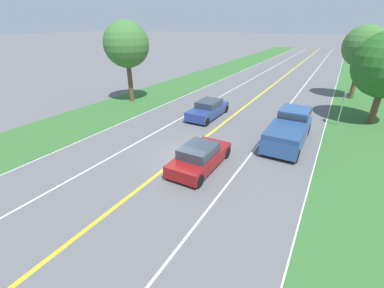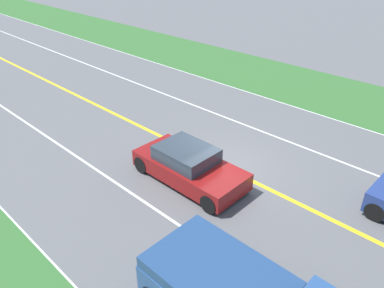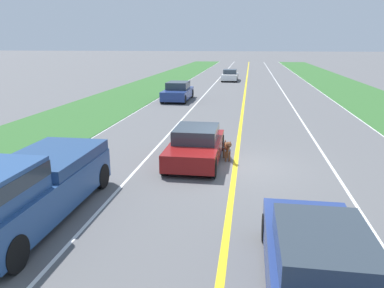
% 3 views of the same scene
% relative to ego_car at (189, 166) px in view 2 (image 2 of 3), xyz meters
% --- Properties ---
extents(ground_plane, '(400.00, 400.00, 0.00)m').
position_rel_ego_car_xyz_m(ground_plane, '(-1.54, 0.38, -0.62)').
color(ground_plane, '#5B5B5E').
extents(centre_divider_line, '(0.18, 160.00, 0.01)m').
position_rel_ego_car_xyz_m(centre_divider_line, '(-1.54, 0.38, -0.61)').
color(centre_divider_line, yellow).
rests_on(centre_divider_line, ground).
extents(lane_edge_line_right, '(0.14, 160.00, 0.01)m').
position_rel_ego_car_xyz_m(lane_edge_line_right, '(5.46, 0.38, -0.61)').
color(lane_edge_line_right, white).
rests_on(lane_edge_line_right, ground).
extents(lane_edge_line_left, '(0.14, 160.00, 0.01)m').
position_rel_ego_car_xyz_m(lane_edge_line_left, '(-8.54, 0.38, -0.61)').
color(lane_edge_line_left, white).
rests_on(lane_edge_line_left, ground).
extents(lane_dash_same_dir, '(0.10, 160.00, 0.01)m').
position_rel_ego_car_xyz_m(lane_dash_same_dir, '(1.96, 0.38, -0.61)').
color(lane_dash_same_dir, white).
rests_on(lane_dash_same_dir, ground).
extents(lane_dash_oncoming, '(0.10, 160.00, 0.01)m').
position_rel_ego_car_xyz_m(lane_dash_oncoming, '(-5.04, 0.38, -0.61)').
color(lane_dash_oncoming, white).
rests_on(lane_dash_oncoming, ground).
extents(grass_verge_left, '(6.00, 160.00, 0.03)m').
position_rel_ego_car_xyz_m(grass_verge_left, '(-11.54, 0.38, -0.60)').
color(grass_verge_left, '#33662D').
rests_on(grass_verge_left, ground).
extents(ego_car, '(1.89, 4.23, 1.31)m').
position_rel_ego_car_xyz_m(ego_car, '(0.00, 0.00, 0.00)').
color(ego_car, maroon).
rests_on(ego_car, ground).
extents(dog, '(0.40, 1.13, 0.84)m').
position_rel_ego_car_xyz_m(dog, '(-1.18, -0.24, -0.08)').
color(dog, brown).
rests_on(dog, ground).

